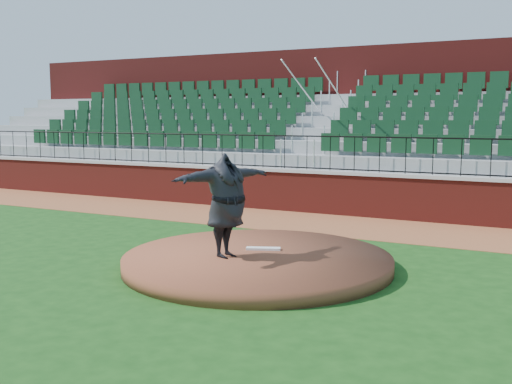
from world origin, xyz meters
TOP-DOWN VIEW (x-y plane):
  - ground at (0.00, 0.00)m, footprint 90.00×90.00m
  - warning_track at (0.00, 5.40)m, footprint 34.00×3.20m
  - field_wall at (0.00, 7.00)m, footprint 34.00×0.35m
  - wall_cap at (0.00, 7.00)m, footprint 34.00×0.45m
  - wall_railing at (0.00, 7.00)m, footprint 34.00×0.05m
  - seating_stands at (0.00, 9.72)m, footprint 34.00×5.10m
  - concourse_wall at (0.00, 12.52)m, footprint 34.00×0.50m
  - pitchers_mound at (0.60, 0.39)m, footprint 5.13×5.13m
  - pitching_rubber at (0.51, 0.82)m, footprint 0.69×0.41m
  - pitcher at (0.17, -0.03)m, footprint 1.27×2.49m

SIDE VIEW (x-z plane):
  - ground at x=0.00m, z-range 0.00..0.00m
  - warning_track at x=0.00m, z-range 0.00..0.01m
  - pitchers_mound at x=0.60m, z-range 0.00..0.25m
  - pitching_rubber at x=0.51m, z-range 0.25..0.30m
  - field_wall at x=0.00m, z-range 0.00..1.20m
  - pitcher at x=0.17m, z-range 0.25..2.21m
  - wall_cap at x=0.00m, z-range 1.20..1.30m
  - wall_railing at x=0.00m, z-range 1.30..2.30m
  - seating_stands at x=0.00m, z-range 0.00..4.60m
  - concourse_wall at x=0.00m, z-range 0.00..5.50m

